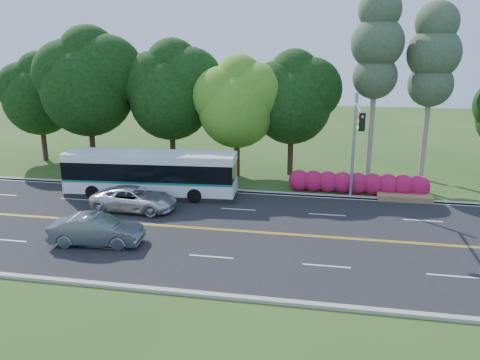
% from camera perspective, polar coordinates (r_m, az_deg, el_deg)
% --- Properties ---
extents(ground, '(120.00, 120.00, 0.00)m').
position_cam_1_polar(ground, '(25.97, -0.60, -6.21)').
color(ground, '#284A18').
rests_on(ground, ground).
extents(road, '(60.00, 14.00, 0.02)m').
position_cam_1_polar(road, '(25.97, -0.60, -6.19)').
color(road, black).
rests_on(road, ground).
extents(curb_north, '(60.00, 0.30, 0.15)m').
position_cam_1_polar(curb_north, '(32.59, 1.82, -1.44)').
color(curb_north, '#A9A398').
rests_on(curb_north, ground).
extents(curb_south, '(60.00, 0.30, 0.15)m').
position_cam_1_polar(curb_south, '(19.66, -4.72, -13.70)').
color(curb_south, '#A9A398').
rests_on(curb_south, ground).
extents(grass_verge, '(60.00, 4.00, 0.10)m').
position_cam_1_polar(grass_verge, '(34.35, 2.28, -0.58)').
color(grass_verge, '#284A18').
rests_on(grass_verge, ground).
extents(lane_markings, '(57.60, 13.82, 0.00)m').
position_cam_1_polar(lane_markings, '(25.98, -0.80, -6.15)').
color(lane_markings, gold).
rests_on(lane_markings, road).
extents(tree_row, '(44.70, 9.10, 13.84)m').
position_cam_1_polar(tree_row, '(37.19, -4.92, 11.11)').
color(tree_row, '#301D15').
rests_on(tree_row, ground).
extents(bougainvillea_hedge, '(9.50, 2.25, 1.50)m').
position_cam_1_polar(bougainvillea_hedge, '(33.13, 14.47, -0.51)').
color(bougainvillea_hedge, maroon).
rests_on(bougainvillea_hedge, ground).
extents(traffic_signal, '(0.42, 6.10, 7.00)m').
position_cam_1_polar(traffic_signal, '(29.53, 13.98, 5.46)').
color(traffic_signal, '#979B9F').
rests_on(traffic_signal, ground).
extents(transit_bus, '(11.62, 3.27, 3.00)m').
position_cam_1_polar(transit_bus, '(32.06, -10.85, 0.64)').
color(transit_bus, white).
rests_on(transit_bus, road).
extents(sedan, '(4.81, 2.11, 1.54)m').
position_cam_1_polar(sedan, '(25.08, -17.10, -5.84)').
color(sedan, slate).
rests_on(sedan, road).
extents(suv, '(5.28, 2.53, 1.45)m').
position_cam_1_polar(suv, '(29.66, -12.76, -2.24)').
color(suv, silver).
rests_on(suv, road).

